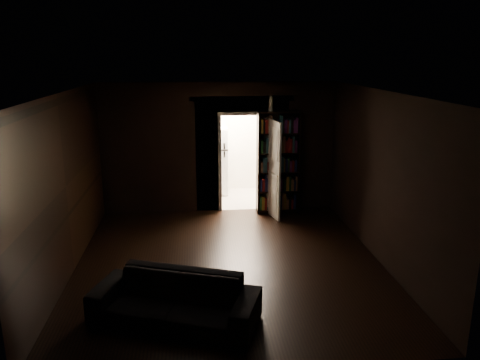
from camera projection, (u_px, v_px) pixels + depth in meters
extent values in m
plane|color=black|center=(229.00, 263.00, 7.74)|extent=(5.50, 5.50, 0.00)
cube|color=black|center=(161.00, 149.00, 9.95)|extent=(2.55, 0.10, 2.80)
cube|color=black|center=(298.00, 146.00, 10.23)|extent=(1.55, 0.10, 2.80)
cube|color=black|center=(242.00, 98.00, 9.84)|extent=(0.90, 0.10, 0.70)
cube|color=black|center=(66.00, 186.00, 7.14)|extent=(0.02, 5.50, 2.80)
cube|color=black|center=(382.00, 178.00, 7.62)|extent=(0.02, 5.50, 2.80)
cube|color=black|center=(250.00, 254.00, 4.74)|extent=(5.00, 0.02, 2.80)
cube|color=beige|center=(228.00, 92.00, 7.01)|extent=(5.00, 5.50, 0.02)
cube|color=silver|center=(242.00, 164.00, 10.15)|extent=(1.04, 0.06, 2.17)
cube|color=#B0A79A|center=(238.00, 199.00, 11.31)|extent=(2.20, 1.80, 0.10)
cube|color=beige|center=(235.00, 142.00, 11.80)|extent=(2.20, 0.10, 2.40)
cube|color=beige|center=(193.00, 150.00, 10.88)|extent=(0.10, 1.60, 2.40)
cube|color=beige|center=(282.00, 148.00, 11.08)|extent=(0.10, 1.60, 2.40)
cube|color=beige|center=(238.00, 95.00, 10.66)|extent=(2.20, 1.80, 0.10)
cube|color=#C2686F|center=(235.00, 102.00, 11.48)|extent=(2.00, 0.04, 0.26)
imported|color=black|center=(175.00, 293.00, 5.96)|extent=(2.31, 1.58, 0.82)
cube|color=black|center=(278.00, 163.00, 10.03)|extent=(0.95, 0.67, 2.20)
cube|color=white|center=(212.00, 161.00, 11.47)|extent=(0.95, 0.92, 1.65)
cube|color=silver|center=(272.00, 169.00, 9.81)|extent=(0.26, 0.84, 2.05)
cube|color=white|center=(271.00, 104.00, 9.72)|extent=(0.13, 0.13, 0.31)
cube|color=black|center=(210.00, 122.00, 11.18)|extent=(0.64, 0.18, 0.26)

